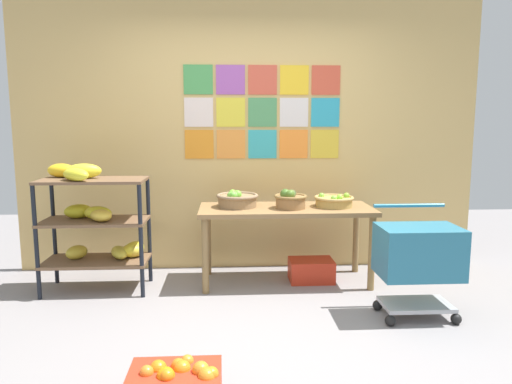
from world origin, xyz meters
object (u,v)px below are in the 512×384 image
at_px(display_table, 286,217).
at_px(produce_crate_under_table, 311,270).
at_px(fruit_basket_right, 290,199).
at_px(fruit_basket_back_left, 334,201).
at_px(shopping_cart, 418,255).
at_px(fruit_basket_back_right, 237,199).
at_px(banana_shelf_unit, 95,218).
at_px(orange_crate_foreground, 176,384).

bearing_deg(display_table, produce_crate_under_table, 2.17).
xyz_separation_m(fruit_basket_right, fruit_basket_back_left, (0.41, 0.06, -0.03)).
relative_size(produce_crate_under_table, shopping_cart, 0.49).
relative_size(fruit_basket_right, shopping_cart, 0.35).
bearing_deg(fruit_basket_back_right, banana_shelf_unit, -173.16).
height_order(fruit_basket_right, fruit_basket_back_right, fruit_basket_right).
xyz_separation_m(banana_shelf_unit, produce_crate_under_table, (1.93, 0.11, -0.54)).
bearing_deg(fruit_basket_back_right, display_table, -5.85).
height_order(banana_shelf_unit, orange_crate_foreground, banana_shelf_unit).
height_order(fruit_basket_back_left, orange_crate_foreground, fruit_basket_back_left).
bearing_deg(fruit_basket_back_left, display_table, -179.44).
height_order(banana_shelf_unit, shopping_cart, banana_shelf_unit).
distance_m(display_table, produce_crate_under_table, 0.57).
relative_size(banana_shelf_unit, produce_crate_under_table, 2.76).
height_order(fruit_basket_back_left, shopping_cart, shopping_cart).
xyz_separation_m(banana_shelf_unit, orange_crate_foreground, (0.89, -1.82, -0.53)).
bearing_deg(banana_shelf_unit, fruit_basket_back_right, 6.84).
xyz_separation_m(produce_crate_under_table, orange_crate_foreground, (-1.05, -1.93, 0.01)).
relative_size(banana_shelf_unit, fruit_basket_back_left, 3.10).
xyz_separation_m(produce_crate_under_table, shopping_cart, (0.66, -0.88, 0.39)).
relative_size(banana_shelf_unit, orange_crate_foreground, 2.33).
xyz_separation_m(banana_shelf_unit, fruit_basket_back_right, (1.24, 0.15, 0.13)).
distance_m(fruit_basket_back_right, fruit_basket_back_left, 0.89).
bearing_deg(fruit_basket_back_right, produce_crate_under_table, -3.04).
bearing_deg(orange_crate_foreground, produce_crate_under_table, 61.50).
relative_size(fruit_basket_back_left, produce_crate_under_table, 0.89).
bearing_deg(banana_shelf_unit, orange_crate_foreground, -64.04).
relative_size(display_table, orange_crate_foreground, 3.27).
bearing_deg(orange_crate_foreground, fruit_basket_back_right, 79.69).
distance_m(banana_shelf_unit, orange_crate_foreground, 2.09).
bearing_deg(display_table, orange_crate_foreground, -112.73).
bearing_deg(shopping_cart, fruit_basket_back_right, 147.35).
bearing_deg(banana_shelf_unit, fruit_basket_back_left, 2.88).
bearing_deg(orange_crate_foreground, shopping_cart, 31.78).
distance_m(display_table, shopping_cart, 1.26).
distance_m(display_table, fruit_basket_back_right, 0.48).
height_order(display_table, fruit_basket_right, fruit_basket_right).
bearing_deg(display_table, banana_shelf_unit, -176.51).
height_order(fruit_basket_back_right, produce_crate_under_table, fruit_basket_back_right).
distance_m(produce_crate_under_table, shopping_cart, 1.16).
height_order(banana_shelf_unit, fruit_basket_back_left, banana_shelf_unit).
height_order(produce_crate_under_table, orange_crate_foreground, orange_crate_foreground).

